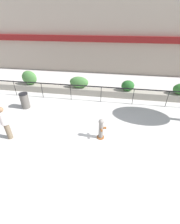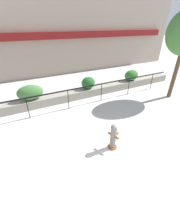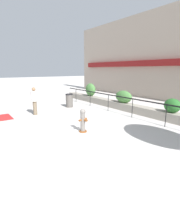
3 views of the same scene
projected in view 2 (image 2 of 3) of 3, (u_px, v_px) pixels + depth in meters
The scene contains 8 objects.
ground_plane at pixel (123, 174), 4.85m from camera, with size 120.00×120.00×0.00m, color #BCB7B2.
building_facade at pixel (34, 27), 11.96m from camera, with size 30.00×1.36×8.00m.
planter_wall_low at pixel (62, 97), 9.30m from camera, with size 18.00×0.70×0.50m, color gray.
fence_railing_segment at pixel (68, 92), 8.07m from camera, with size 15.00×0.05×1.15m.
hedge_bush_1 at pixel (30, 93), 8.23m from camera, with size 1.42×0.66×0.86m, color #427538.
hedge_bush_2 at pixel (88, 83), 9.70m from camera, with size 0.92×0.67×0.78m, color #235B23.
hedge_bush_3 at pixel (131, 75), 11.15m from camera, with size 1.13×0.70×0.77m, color #2D6B28.
fire_hydrant at pixel (113, 136), 5.61m from camera, with size 0.47×0.48×1.08m.
Camera 2 is at (-2.43, -2.29, 4.19)m, focal length 24.00 mm.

